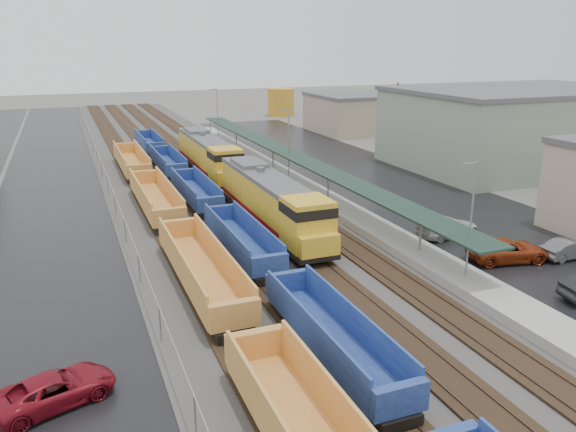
% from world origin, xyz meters
% --- Properties ---
extents(ballast_strip, '(20.00, 160.00, 0.08)m').
position_xyz_m(ballast_strip, '(0.00, 60.00, 0.04)').
color(ballast_strip, '#302D2B').
rests_on(ballast_strip, ground).
extents(trackbed, '(14.60, 160.00, 0.22)m').
position_xyz_m(trackbed, '(-0.00, 60.00, 0.16)').
color(trackbed, black).
rests_on(trackbed, ground).
extents(west_parking_lot, '(10.00, 160.00, 0.02)m').
position_xyz_m(west_parking_lot, '(-15.00, 60.00, 0.01)').
color(west_parking_lot, black).
rests_on(west_parking_lot, ground).
extents(east_commuter_lot, '(16.00, 100.00, 0.02)m').
position_xyz_m(east_commuter_lot, '(19.00, 50.00, 0.01)').
color(east_commuter_lot, black).
rests_on(east_commuter_lot, ground).
extents(station_platform, '(3.00, 80.00, 8.00)m').
position_xyz_m(station_platform, '(9.50, 50.01, 0.73)').
color(station_platform, '#9E9B93').
rests_on(station_platform, ground).
extents(chainlink_fence, '(0.08, 160.04, 2.02)m').
position_xyz_m(chainlink_fence, '(-9.50, 58.44, 1.61)').
color(chainlink_fence, gray).
rests_on(chainlink_fence, ground).
extents(industrial_buildings, '(32.52, 75.30, 9.50)m').
position_xyz_m(industrial_buildings, '(37.76, 45.85, 4.25)').
color(industrial_buildings, tan).
rests_on(industrial_buildings, ground).
extents(distant_hills, '(301.00, 140.00, 25.20)m').
position_xyz_m(distant_hills, '(44.79, 210.68, 0.00)').
color(distant_hills, '#425240').
rests_on(distant_hills, ground).
extents(tree_east, '(4.40, 4.40, 10.00)m').
position_xyz_m(tree_east, '(28.00, 58.00, 6.47)').
color(tree_east, '#332316').
rests_on(tree_east, ground).
extents(locomotive_lead, '(3.08, 20.28, 4.59)m').
position_xyz_m(locomotive_lead, '(2.00, 34.83, 2.44)').
color(locomotive_lead, black).
rests_on(locomotive_lead, ground).
extents(locomotive_trail, '(3.08, 20.28, 4.59)m').
position_xyz_m(locomotive_trail, '(2.00, 55.83, 2.44)').
color(locomotive_trail, black).
rests_on(locomotive_trail, ground).
extents(well_string_yellow, '(2.75, 86.98, 2.44)m').
position_xyz_m(well_string_yellow, '(-6.00, 25.86, 1.21)').
color(well_string_yellow, '#C68537').
rests_on(well_string_yellow, ground).
extents(well_string_blue, '(2.48, 101.67, 2.20)m').
position_xyz_m(well_string_blue, '(-2.00, 30.38, 1.11)').
color(well_string_blue, navy).
rests_on(well_string_blue, ground).
extents(storage_tank, '(5.64, 5.64, 5.64)m').
position_xyz_m(storage_tank, '(30.07, 105.96, 2.82)').
color(storage_tank, '#BF8A26').
rests_on(storage_tank, ground).
extents(parked_car_west_c, '(3.80, 5.45, 1.38)m').
position_xyz_m(parked_car_west_c, '(-14.49, 16.49, 0.69)').
color(parked_car_west_c, maroon).
rests_on(parked_car_west_c, ground).
extents(parked_car_east_b, '(3.70, 6.04, 1.56)m').
position_xyz_m(parked_car_east_b, '(15.03, 22.38, 0.78)').
color(parked_car_east_b, maroon).
rests_on(parked_car_east_b, ground).
extents(parked_car_east_c, '(2.71, 5.61, 1.57)m').
position_xyz_m(parked_car_east_c, '(14.37, 28.28, 0.79)').
color(parked_car_east_c, silver).
rests_on(parked_car_east_c, ground).
extents(parked_car_east_e, '(1.59, 4.26, 1.39)m').
position_xyz_m(parked_car_east_e, '(19.40, 21.18, 0.70)').
color(parked_car_east_e, '#535558').
rests_on(parked_car_east_e, ground).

